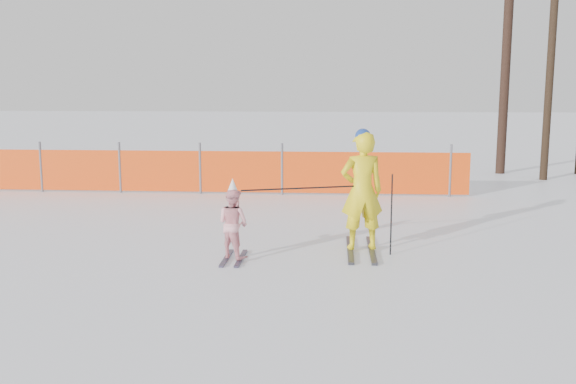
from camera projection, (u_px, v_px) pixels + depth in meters
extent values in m
plane|color=white|center=(286.00, 265.00, 9.40)|extent=(120.00, 120.00, 0.00)
cube|color=black|center=(350.00, 249.00, 10.20)|extent=(0.09, 1.70, 0.04)
cube|color=black|center=(371.00, 250.00, 10.18)|extent=(0.09, 1.70, 0.04)
imported|color=yellow|center=(362.00, 191.00, 10.04)|extent=(0.75, 0.58, 1.86)
sphere|color=navy|center=(363.00, 136.00, 9.90)|extent=(0.24, 0.24, 0.24)
cube|color=black|center=(226.00, 258.00, 9.71)|extent=(0.09, 0.96, 0.03)
cube|color=black|center=(241.00, 258.00, 9.69)|extent=(0.09, 0.96, 0.03)
imported|color=#FFA6AF|center=(233.00, 223.00, 9.61)|extent=(0.65, 0.61, 1.05)
cone|color=white|center=(233.00, 186.00, 9.52)|extent=(0.19, 0.19, 0.24)
cylinder|color=black|center=(391.00, 215.00, 9.86)|extent=(0.02, 0.02, 1.27)
cylinder|color=black|center=(299.00, 188.00, 9.78)|extent=(1.71, 0.59, 0.02)
cylinder|color=#595960|center=(41.00, 167.00, 15.88)|extent=(0.06, 0.06, 1.25)
cylinder|color=#595960|center=(120.00, 168.00, 15.74)|extent=(0.06, 0.06, 1.25)
cylinder|color=#595960|center=(200.00, 168.00, 15.60)|extent=(0.06, 0.06, 1.25)
cylinder|color=#595960|center=(282.00, 169.00, 15.45)|extent=(0.06, 0.06, 1.25)
cylinder|color=#595960|center=(365.00, 170.00, 15.31)|extent=(0.06, 0.06, 1.25)
cylinder|color=#595960|center=(450.00, 171.00, 15.16)|extent=(0.06, 0.06, 1.25)
cube|color=#F6490C|center=(129.00, 171.00, 15.73)|extent=(16.46, 0.03, 1.00)
cylinder|color=black|center=(506.00, 66.00, 18.90)|extent=(0.27, 0.27, 6.37)
cylinder|color=black|center=(550.00, 69.00, 17.58)|extent=(0.21, 0.21, 6.13)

